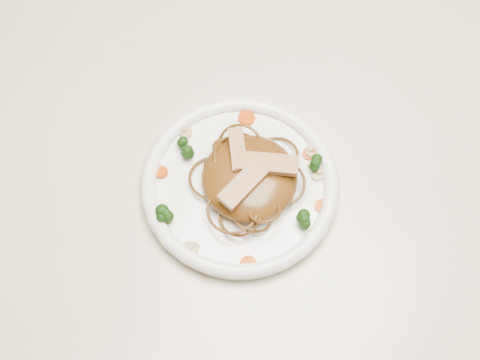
% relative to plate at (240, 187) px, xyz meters
% --- Properties ---
extents(ground, '(4.00, 4.00, 0.00)m').
position_rel_plate_xyz_m(ground, '(0.07, 0.07, -0.76)').
color(ground, '#53321C').
rests_on(ground, ground).
extents(table, '(1.20, 0.80, 0.75)m').
position_rel_plate_xyz_m(table, '(0.07, 0.07, -0.11)').
color(table, silver).
rests_on(table, ground).
extents(plate, '(0.33, 0.33, 0.02)m').
position_rel_plate_xyz_m(plate, '(0.00, 0.00, 0.00)').
color(plate, white).
rests_on(plate, table).
extents(noodle_mound, '(0.15, 0.15, 0.04)m').
position_rel_plate_xyz_m(noodle_mound, '(0.01, 0.00, 0.03)').
color(noodle_mound, '#5C3A11').
rests_on(noodle_mound, plate).
extents(chicken_a, '(0.08, 0.04, 0.01)m').
position_rel_plate_xyz_m(chicken_a, '(0.03, 0.02, 0.05)').
color(chicken_a, '#A06F4B').
rests_on(chicken_a, noodle_mound).
extents(chicken_b, '(0.04, 0.06, 0.01)m').
position_rel_plate_xyz_m(chicken_b, '(-0.01, 0.03, 0.05)').
color(chicken_b, '#A06F4B').
rests_on(chicken_b, noodle_mound).
extents(chicken_c, '(0.05, 0.08, 0.01)m').
position_rel_plate_xyz_m(chicken_c, '(0.01, -0.01, 0.05)').
color(chicken_c, '#A06F4B').
rests_on(chicken_c, noodle_mound).
extents(broccoli_0, '(0.03, 0.03, 0.03)m').
position_rel_plate_xyz_m(broccoli_0, '(0.08, 0.05, 0.02)').
color(broccoli_0, '#15360B').
rests_on(broccoli_0, plate).
extents(broccoli_1, '(0.03, 0.03, 0.03)m').
position_rel_plate_xyz_m(broccoli_1, '(-0.08, 0.02, 0.02)').
color(broccoli_1, '#15360B').
rests_on(broccoli_1, plate).
extents(broccoli_2, '(0.03, 0.03, 0.03)m').
position_rel_plate_xyz_m(broccoli_2, '(-0.07, -0.08, 0.02)').
color(broccoli_2, '#15360B').
rests_on(broccoli_2, plate).
extents(broccoli_3, '(0.04, 0.04, 0.03)m').
position_rel_plate_xyz_m(broccoli_3, '(0.09, -0.03, 0.02)').
color(broccoli_3, '#15360B').
rests_on(broccoli_3, plate).
extents(carrot_0, '(0.02, 0.02, 0.00)m').
position_rel_plate_xyz_m(carrot_0, '(0.07, 0.07, 0.01)').
color(carrot_0, '#BA3306').
rests_on(carrot_0, plate).
extents(carrot_1, '(0.02, 0.02, 0.00)m').
position_rel_plate_xyz_m(carrot_1, '(-0.10, -0.02, 0.01)').
color(carrot_1, '#BA3306').
rests_on(carrot_1, plate).
extents(carrot_2, '(0.02, 0.02, 0.00)m').
position_rel_plate_xyz_m(carrot_2, '(0.11, 0.00, 0.01)').
color(carrot_2, '#BA3306').
rests_on(carrot_2, plate).
extents(carrot_3, '(0.03, 0.03, 0.00)m').
position_rel_plate_xyz_m(carrot_3, '(-0.02, 0.10, 0.01)').
color(carrot_3, '#BA3306').
rests_on(carrot_3, plate).
extents(carrot_4, '(0.02, 0.02, 0.00)m').
position_rel_plate_xyz_m(carrot_4, '(0.04, -0.10, 0.01)').
color(carrot_4, '#BA3306').
rests_on(carrot_4, plate).
extents(mushroom_0, '(0.04, 0.04, 0.01)m').
position_rel_plate_xyz_m(mushroom_0, '(-0.03, -0.10, 0.01)').
color(mushroom_0, beige).
rests_on(mushroom_0, plate).
extents(mushroom_1, '(0.03, 0.03, 0.01)m').
position_rel_plate_xyz_m(mushroom_1, '(0.09, 0.05, 0.01)').
color(mushroom_1, beige).
rests_on(mushroom_1, plate).
extents(mushroom_2, '(0.03, 0.03, 0.01)m').
position_rel_plate_xyz_m(mushroom_2, '(-0.09, 0.05, 0.01)').
color(mushroom_2, beige).
rests_on(mushroom_2, plate).
extents(mushroom_3, '(0.03, 0.03, 0.01)m').
position_rel_plate_xyz_m(mushroom_3, '(0.07, 0.07, 0.01)').
color(mushroom_3, beige).
rests_on(mushroom_3, plate).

